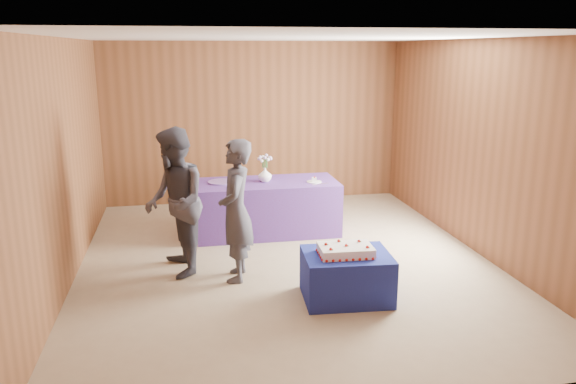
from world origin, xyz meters
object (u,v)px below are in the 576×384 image
object	(u,v)px
serving_table	(267,207)
guest_right	(175,203)
sheet_cake	(346,250)
vase	(265,175)
guest_left	(236,211)
cake_table	(346,276)

from	to	relation	value
serving_table	guest_right	size ratio (longest dim) A/B	1.16
serving_table	sheet_cake	world-z (taller)	serving_table
vase	guest_right	size ratio (longest dim) A/B	0.12
vase	sheet_cake	bearing A→B (deg)	-78.51
serving_table	guest_left	xyz separation A→B (m)	(-0.59, -1.58, 0.43)
serving_table	guest_right	distance (m)	1.87
guest_right	cake_table	bearing A→B (deg)	51.23
cake_table	guest_right	bearing A→B (deg)	153.26
cake_table	guest_right	distance (m)	2.13
sheet_cake	guest_left	xyz separation A→B (m)	(-1.05, 0.78, 0.26)
cake_table	sheet_cake	distance (m)	0.30
vase	guest_left	xyz separation A→B (m)	(-0.57, -1.61, -0.04)
serving_table	guest_left	distance (m)	1.74
guest_left	guest_right	distance (m)	0.73
guest_left	vase	bearing A→B (deg)	169.35
serving_table	vase	world-z (taller)	vase
sheet_cake	guest_right	world-z (taller)	guest_right
vase	guest_right	distance (m)	1.81
guest_left	guest_right	size ratio (longest dim) A/B	0.94
cake_table	vase	distance (m)	2.49
cake_table	guest_left	xyz separation A→B (m)	(-1.08, 0.75, 0.56)
serving_table	guest_left	world-z (taller)	guest_left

